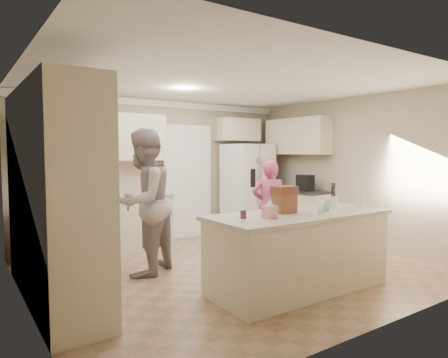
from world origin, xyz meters
TOP-DOWN VIEW (x-y plane):
  - floor at (0.00, 0.00)m, footprint 5.20×4.60m
  - ceiling at (0.00, 0.00)m, footprint 5.20×4.60m
  - wall_back at (0.00, 2.31)m, footprint 5.20×0.02m
  - wall_front at (0.00, -2.31)m, footprint 5.20×0.02m
  - wall_left at (-2.61, 0.00)m, footprint 0.02×4.60m
  - wall_right at (2.61, 0.00)m, footprint 0.02×4.60m
  - crown_back at (0.00, 2.26)m, footprint 5.20×0.08m
  - pantry_bank at (-2.30, 0.20)m, footprint 0.60×2.60m
  - back_base_cab at (-1.15, 2.00)m, footprint 2.20×0.60m
  - back_countertop at (-1.15, 1.99)m, footprint 2.24×0.63m
  - back_upper_cab at (-1.15, 2.12)m, footprint 2.20×0.35m
  - doorway_opening at (0.55, 2.28)m, footprint 0.90×0.06m
  - doorway_casing at (0.55, 2.24)m, footprint 1.02×0.03m
  - wall_frame_upper at (0.02, 2.27)m, footprint 0.15×0.02m
  - wall_frame_lower at (0.02, 2.27)m, footprint 0.15×0.02m
  - refrigerator at (1.70, 1.84)m, footprint 0.98×0.80m
  - fridge_seam at (1.70, 1.48)m, footprint 0.02×0.02m
  - fridge_dispenser at (1.48, 1.47)m, footprint 0.22×0.03m
  - fridge_handle_l at (1.65, 1.47)m, footprint 0.02×0.02m
  - fridge_handle_r at (1.75, 1.47)m, footprint 0.02×0.02m
  - over_fridge_cab at (1.65, 2.12)m, footprint 0.95×0.35m
  - right_base_cab at (2.30, 1.00)m, footprint 0.60×1.20m
  - right_countertop at (2.29, 1.00)m, footprint 0.63×1.24m
  - right_upper_cab at (2.43, 1.20)m, footprint 0.35×1.50m
  - coffee_maker at (2.25, 0.80)m, footprint 0.22×0.28m
  - island_base at (0.20, -1.10)m, footprint 2.20×0.90m
  - island_top at (0.20, -1.10)m, footprint 2.28×0.96m
  - utensil_crock at (0.85, -1.05)m, footprint 0.13×0.13m
  - tissue_box at (-0.35, -1.20)m, footprint 0.13×0.13m
  - tissue_plume at (-0.35, -1.20)m, footprint 0.08×0.08m
  - dollhouse_body at (0.05, -1.00)m, footprint 0.26×0.18m
  - dollhouse_roof at (0.05, -1.00)m, footprint 0.28×0.20m
  - jam_jar at (-0.60, -1.05)m, footprint 0.07×0.07m
  - greeting_card_a at (0.35, -1.30)m, footprint 0.12×0.06m
  - greeting_card_b at (0.50, -1.25)m, footprint 0.12×0.05m
  - water_bottle at (1.15, -1.25)m, footprint 0.07×0.07m
  - shaker_salt at (1.02, -0.88)m, footprint 0.05×0.05m
  - shaker_pepper at (1.09, -0.88)m, footprint 0.05×0.05m
  - teen_boy at (-1.10, 0.50)m, footprint 1.21×1.16m
  - teen_girl at (1.00, 0.38)m, footprint 0.66×0.64m
  - fridge_magnets at (1.70, 1.48)m, footprint 0.76×0.02m

SIDE VIEW (x-z plane):
  - floor at x=0.00m, z-range -0.02..0.00m
  - back_base_cab at x=-1.15m, z-range 0.00..0.88m
  - right_base_cab at x=2.30m, z-range 0.00..0.88m
  - island_base at x=0.20m, z-range 0.00..0.88m
  - teen_girl at x=1.00m, z-range 0.00..1.52m
  - back_countertop at x=-1.15m, z-range 0.88..0.92m
  - refrigerator at x=1.70m, z-range 0.00..1.80m
  - fridge_seam at x=1.70m, z-range 0.01..1.79m
  - right_countertop at x=2.29m, z-range 0.88..0.92m
  - island_top at x=0.20m, z-range 0.88..0.93m
  - fridge_magnets at x=1.70m, z-range 0.18..1.62m
  - jam_jar at x=-0.60m, z-range 0.93..1.02m
  - shaker_salt at x=1.02m, z-range 0.93..1.02m
  - shaker_pepper at x=1.09m, z-range 0.93..1.02m
  - teen_boy at x=-1.10m, z-range 0.00..1.96m
  - tissue_box at x=-0.35m, z-range 0.93..1.07m
  - utensil_crock at x=0.85m, z-range 0.93..1.07m
  - greeting_card_a at x=0.35m, z-range 0.93..1.08m
  - greeting_card_b at x=0.50m, z-range 0.93..1.08m
  - dollhouse_body at x=0.05m, z-range 0.93..1.15m
  - water_bottle at x=1.15m, z-range 0.92..1.17m
  - doorway_opening at x=0.55m, z-range 0.00..2.10m
  - doorway_casing at x=0.55m, z-range -0.06..2.16m
  - fridge_handle_l at x=1.65m, z-range 0.62..1.48m
  - fridge_handle_r at x=1.75m, z-range 0.62..1.48m
  - coffee_maker at x=2.25m, z-range 0.92..1.22m
  - tissue_plume at x=-0.35m, z-range 1.06..1.15m
  - fridge_dispenser at x=1.48m, z-range 0.97..1.32m
  - pantry_bank at x=-2.30m, z-range 0.00..2.35m
  - dollhouse_roof at x=0.05m, z-range 1.15..1.25m
  - wall_frame_lower at x=0.02m, z-range 1.18..1.38m
  - wall_back at x=0.00m, z-range 0.00..2.60m
  - wall_front at x=0.00m, z-range 0.00..2.60m
  - wall_left at x=-2.61m, z-range 0.00..2.60m
  - wall_right at x=2.61m, z-range 0.00..2.60m
  - wall_frame_upper at x=0.02m, z-range 1.45..1.65m
  - back_upper_cab at x=-1.15m, z-range 1.50..2.30m
  - right_upper_cab at x=2.43m, z-range 1.60..2.30m
  - over_fridge_cab at x=1.65m, z-range 1.88..2.33m
  - crown_back at x=0.00m, z-range 2.47..2.59m
  - ceiling at x=0.00m, z-range 2.60..2.62m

